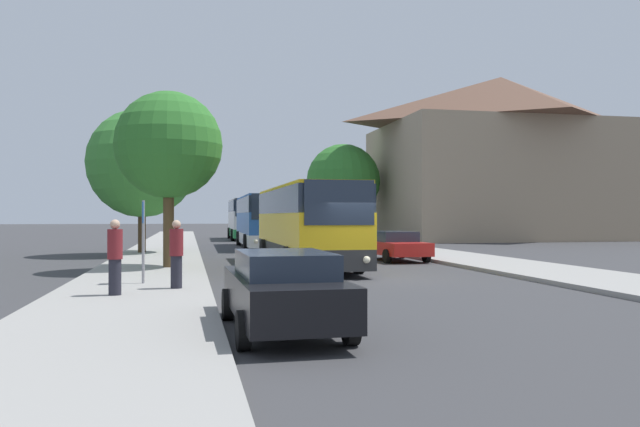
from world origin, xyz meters
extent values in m
plane|color=#38383A|center=(0.00, 0.00, 0.00)|extent=(300.00, 300.00, 0.00)
cube|color=gray|center=(-7.00, 0.00, 0.07)|extent=(4.00, 120.00, 0.15)
cube|color=gray|center=(7.00, 0.00, 0.07)|extent=(4.00, 120.00, 0.15)
cube|color=gray|center=(22.00, 32.07, 5.05)|extent=(20.94, 15.01, 10.11)
pyramid|color=brown|center=(22.00, 32.07, 12.36)|extent=(20.94, 15.01, 4.50)
cube|color=#2D2D2D|center=(-0.90, 5.58, 0.62)|extent=(2.60, 11.41, 0.70)
cube|color=yellow|center=(-0.90, 5.58, 1.58)|extent=(2.60, 11.41, 1.20)
cube|color=#232D3D|center=(-0.90, 5.58, 2.65)|extent=(2.62, 11.18, 0.95)
cube|color=yellow|center=(-0.90, 5.58, 3.19)|extent=(2.55, 11.18, 0.12)
cube|color=#232D3D|center=(-0.88, -0.15, 2.50)|extent=(2.30, 0.07, 1.45)
sphere|color=#F4EAC1|center=(-1.77, -0.17, 0.66)|extent=(0.24, 0.24, 0.24)
sphere|color=#F4EAC1|center=(0.02, -0.17, 0.66)|extent=(0.24, 0.24, 0.24)
cylinder|color=black|center=(-2.16, 2.16, 0.50)|extent=(0.30, 1.00, 1.00)
cylinder|color=black|center=(0.39, 2.17, 0.50)|extent=(0.30, 1.00, 1.00)
cylinder|color=black|center=(-2.19, 9.00, 0.50)|extent=(0.30, 1.00, 1.00)
cylinder|color=black|center=(0.36, 9.01, 0.50)|extent=(0.30, 1.00, 1.00)
cube|color=silver|center=(-0.92, 21.02, 0.62)|extent=(2.74, 11.61, 0.70)
cube|color=#285BA8|center=(-0.92, 21.02, 1.63)|extent=(2.74, 11.61, 1.30)
cube|color=#232D3D|center=(-0.92, 21.02, 2.75)|extent=(2.76, 11.38, 0.95)
cube|color=#285BA8|center=(-0.92, 21.02, 3.29)|extent=(2.68, 11.38, 0.12)
cube|color=#232D3D|center=(-1.01, 15.20, 2.60)|extent=(2.30, 0.10, 1.45)
sphere|color=#F4EAC1|center=(-1.91, 15.20, 0.66)|extent=(0.24, 0.24, 0.24)
sphere|color=#F4EAC1|center=(-0.12, 15.17, 0.66)|extent=(0.24, 0.24, 0.24)
cylinder|color=black|center=(-2.25, 17.57, 0.50)|extent=(0.32, 1.00, 1.00)
cylinder|color=black|center=(0.30, 17.53, 0.50)|extent=(0.32, 1.00, 1.00)
cylinder|color=black|center=(-2.14, 24.51, 0.50)|extent=(0.32, 1.00, 1.00)
cylinder|color=black|center=(0.41, 24.47, 0.50)|extent=(0.32, 1.00, 1.00)
cube|color=#238942|center=(-0.70, 35.60, 0.62)|extent=(2.72, 10.30, 0.70)
cube|color=silver|center=(-0.70, 35.60, 1.71)|extent=(2.72, 10.30, 1.47)
cube|color=#232D3D|center=(-0.70, 35.60, 2.92)|extent=(2.74, 10.10, 0.95)
cube|color=silver|center=(-0.70, 35.60, 3.45)|extent=(2.66, 10.10, 0.12)
cube|color=#232D3D|center=(-0.81, 30.44, 2.77)|extent=(2.25, 0.11, 1.45)
sphere|color=#F4EAC1|center=(-1.68, 30.44, 0.66)|extent=(0.24, 0.24, 0.24)
sphere|color=#F4EAC1|center=(0.07, 30.41, 0.66)|extent=(0.24, 0.24, 0.24)
cylinder|color=black|center=(-2.01, 32.55, 0.50)|extent=(0.32, 1.01, 1.00)
cylinder|color=black|center=(0.48, 32.50, 0.50)|extent=(0.32, 1.01, 1.00)
cylinder|color=black|center=(-1.88, 38.70, 0.50)|extent=(0.32, 1.01, 1.00)
cylinder|color=black|center=(0.61, 38.65, 0.50)|extent=(0.32, 1.01, 1.00)
cube|color=black|center=(-3.94, -8.38, 0.66)|extent=(1.81, 4.72, 0.70)
cube|color=#232D3D|center=(-3.94, -8.57, 1.22)|extent=(1.56, 2.46, 0.43)
cylinder|color=black|center=(-4.83, -6.94, 0.31)|extent=(0.21, 0.62, 0.62)
cylinder|color=black|center=(-3.11, -6.91, 0.31)|extent=(0.21, 0.62, 0.62)
cylinder|color=black|center=(-4.77, -9.85, 0.31)|extent=(0.21, 0.62, 0.62)
cylinder|color=black|center=(-3.06, -9.81, 0.31)|extent=(0.21, 0.62, 0.62)
cube|color=red|center=(3.75, 8.00, 0.60)|extent=(2.10, 4.68, 0.58)
cube|color=#232D3D|center=(3.74, 8.19, 1.12)|extent=(1.76, 2.47, 0.46)
cylinder|color=black|center=(4.75, 6.63, 0.31)|extent=(0.23, 0.63, 0.62)
cylinder|color=black|center=(2.88, 6.53, 0.31)|extent=(0.23, 0.63, 0.62)
cylinder|color=black|center=(4.61, 9.47, 0.31)|extent=(0.23, 0.63, 0.62)
cylinder|color=black|center=(2.74, 9.38, 0.31)|extent=(0.23, 0.63, 0.62)
cube|color=#233D9E|center=(3.71, 18.82, 0.65)|extent=(1.96, 4.59, 0.67)
cube|color=#232D3D|center=(3.71, 19.00, 1.20)|extent=(1.71, 2.39, 0.45)
cylinder|color=black|center=(4.66, 17.39, 0.31)|extent=(0.21, 0.62, 0.62)
cylinder|color=black|center=(2.74, 17.41, 0.31)|extent=(0.21, 0.62, 0.62)
cylinder|color=black|center=(4.68, 20.22, 0.31)|extent=(0.21, 0.62, 0.62)
cylinder|color=black|center=(2.77, 20.24, 0.31)|extent=(0.21, 0.62, 0.62)
cylinder|color=gray|center=(-6.86, -1.04, 1.33)|extent=(0.08, 0.08, 2.37)
cube|color=#1E56A3|center=(-6.86, -1.04, 2.17)|extent=(0.03, 0.45, 0.60)
cylinder|color=#23232D|center=(-7.34, -3.65, 0.59)|extent=(0.30, 0.30, 0.87)
cylinder|color=maroon|center=(-7.34, -3.65, 1.38)|extent=(0.36, 0.36, 0.73)
sphere|color=tan|center=(-7.34, -3.65, 1.87)|extent=(0.24, 0.24, 0.24)
cylinder|color=#23232D|center=(-5.91, -2.49, 0.58)|extent=(0.30, 0.30, 0.86)
cylinder|color=maroon|center=(-5.91, -2.49, 1.37)|extent=(0.36, 0.36, 0.72)
sphere|color=tan|center=(-5.91, -2.49, 1.84)|extent=(0.23, 0.23, 0.23)
cylinder|color=#47331E|center=(-7.99, 14.52, 1.43)|extent=(0.40, 0.40, 2.56)
sphere|color=#387F33|center=(-7.99, 14.52, 4.85)|extent=(5.70, 5.70, 5.70)
cylinder|color=#513D23|center=(-6.33, 4.63, 1.69)|extent=(0.40, 0.40, 3.08)
sphere|color=#2D7028|center=(-6.33, 4.63, 4.74)|extent=(4.02, 4.02, 4.02)
cylinder|color=brown|center=(7.87, 34.21, 1.44)|extent=(0.40, 0.40, 2.59)
sphere|color=#2D7028|center=(7.87, 34.21, 5.19)|extent=(6.54, 6.54, 6.54)
camera|label=1|loc=(-5.60, -19.46, 2.07)|focal=35.00mm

